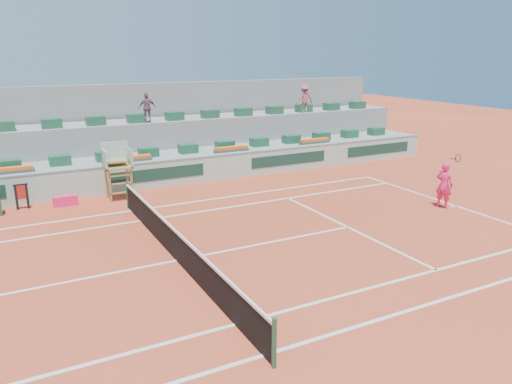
% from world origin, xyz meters
% --- Properties ---
extents(ground, '(90.00, 90.00, 0.00)m').
position_xyz_m(ground, '(0.00, 0.00, 0.00)').
color(ground, '#A53820').
rests_on(ground, ground).
extents(seating_tier_lower, '(36.00, 4.00, 1.20)m').
position_xyz_m(seating_tier_lower, '(0.00, 10.70, 0.60)').
color(seating_tier_lower, gray).
rests_on(seating_tier_lower, ground).
extents(seating_tier_upper, '(36.00, 2.40, 2.60)m').
position_xyz_m(seating_tier_upper, '(0.00, 12.30, 1.30)').
color(seating_tier_upper, gray).
rests_on(seating_tier_upper, ground).
extents(stadium_back_wall, '(36.00, 0.40, 4.40)m').
position_xyz_m(stadium_back_wall, '(0.00, 13.90, 2.20)').
color(stadium_back_wall, gray).
rests_on(stadium_back_wall, ground).
extents(player_bag, '(0.93, 0.41, 0.41)m').
position_xyz_m(player_bag, '(-2.20, 7.46, 0.21)').
color(player_bag, '#FB206A').
rests_on(player_bag, ground).
extents(spectator_mid, '(0.88, 0.38, 1.49)m').
position_xyz_m(spectator_mid, '(2.51, 11.43, 3.35)').
color(spectator_mid, '#78505E').
rests_on(spectator_mid, seating_tier_upper).
extents(spectator_right, '(1.08, 0.68, 1.59)m').
position_xyz_m(spectator_right, '(11.91, 11.51, 3.40)').
color(spectator_right, '#9F4F5C').
rests_on(spectator_right, seating_tier_upper).
extents(court_lines, '(23.89, 11.09, 0.01)m').
position_xyz_m(court_lines, '(0.00, 0.00, 0.01)').
color(court_lines, silver).
rests_on(court_lines, ground).
extents(tennis_net, '(0.10, 11.97, 1.10)m').
position_xyz_m(tennis_net, '(0.00, 0.00, 0.53)').
color(tennis_net, black).
rests_on(tennis_net, ground).
extents(advertising_hoarding, '(36.00, 0.34, 1.26)m').
position_xyz_m(advertising_hoarding, '(0.02, 8.50, 0.63)').
color(advertising_hoarding, '#9BC4AE').
rests_on(advertising_hoarding, ground).
extents(umpire_chair, '(1.10, 0.90, 2.40)m').
position_xyz_m(umpire_chair, '(0.00, 7.50, 1.54)').
color(umpire_chair, olive).
rests_on(umpire_chair, ground).
extents(seat_row_lower, '(32.90, 0.60, 0.44)m').
position_xyz_m(seat_row_lower, '(0.00, 9.80, 1.42)').
color(seat_row_lower, '#1B5134').
rests_on(seat_row_lower, seating_tier_lower).
extents(seat_row_upper, '(32.90, 0.60, 0.44)m').
position_xyz_m(seat_row_upper, '(0.00, 11.70, 2.82)').
color(seat_row_upper, '#1B5134').
rests_on(seat_row_upper, seating_tier_upper).
extents(flower_planters, '(26.80, 0.36, 0.28)m').
position_xyz_m(flower_planters, '(-1.50, 9.00, 1.33)').
color(flower_planters, '#484848').
rests_on(flower_planters, seating_tier_lower).
extents(towel_rack, '(0.55, 0.09, 1.03)m').
position_xyz_m(towel_rack, '(-3.76, 7.73, 0.60)').
color(towel_rack, black).
rests_on(towel_rack, ground).
extents(tennis_player, '(0.63, 0.95, 2.28)m').
position_xyz_m(tennis_player, '(11.25, 0.15, 0.94)').
color(tennis_player, '#FB206A').
rests_on(tennis_player, ground).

